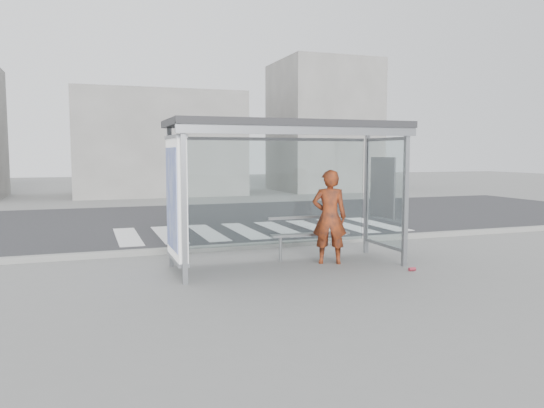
% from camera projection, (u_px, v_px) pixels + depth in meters
% --- Properties ---
extents(ground, '(80.00, 80.00, 0.00)m').
position_uv_depth(ground, '(288.00, 266.00, 9.65)').
color(ground, slate).
rests_on(ground, ground).
extents(road, '(30.00, 10.00, 0.01)m').
position_uv_depth(road, '(206.00, 220.00, 16.22)').
color(road, '#28282A').
rests_on(road, ground).
extents(curb, '(30.00, 0.18, 0.12)m').
position_uv_depth(curb, '(255.00, 246.00, 11.47)').
color(curb, gray).
rests_on(curb, ground).
extents(crosswalk, '(7.55, 3.00, 0.00)m').
position_uv_depth(crosswalk, '(262.00, 230.00, 14.20)').
color(crosswalk, silver).
rests_on(crosswalk, ground).
extents(bus_shelter, '(4.25, 1.65, 2.62)m').
position_uv_depth(bus_shelter, '(267.00, 157.00, 9.39)').
color(bus_shelter, gray).
rests_on(bus_shelter, ground).
extents(building_center, '(8.00, 5.00, 5.00)m').
position_uv_depth(building_center, '(158.00, 144.00, 26.31)').
color(building_center, gray).
rests_on(building_center, ground).
extents(building_right, '(5.00, 5.00, 7.00)m').
position_uv_depth(building_right, '(323.00, 127.00, 29.18)').
color(building_right, gray).
rests_on(building_right, ground).
extents(person, '(0.75, 0.64, 1.75)m').
position_uv_depth(person, '(329.00, 217.00, 9.83)').
color(person, orange).
rests_on(person, ground).
extents(bench, '(1.60, 0.31, 0.83)m').
position_uv_depth(bench, '(310.00, 234.00, 10.29)').
color(bench, slate).
rests_on(bench, ground).
extents(soda_can, '(0.12, 0.07, 0.07)m').
position_uv_depth(soda_can, '(412.00, 269.00, 9.26)').
color(soda_can, '#CF3C50').
rests_on(soda_can, ground).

